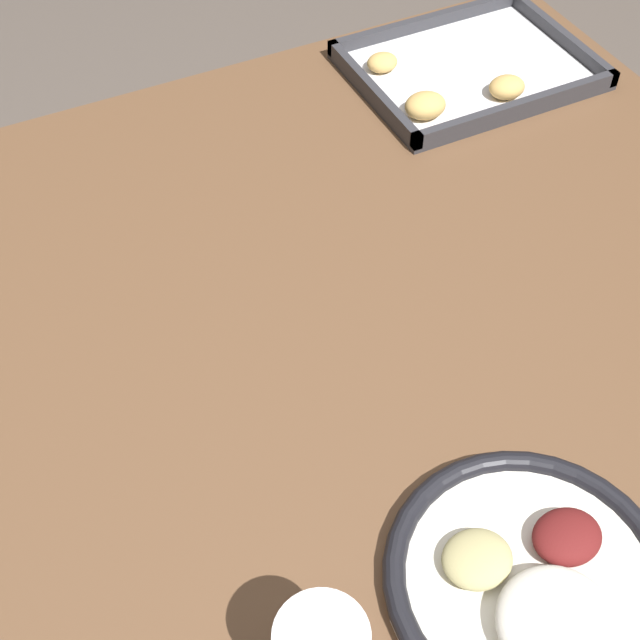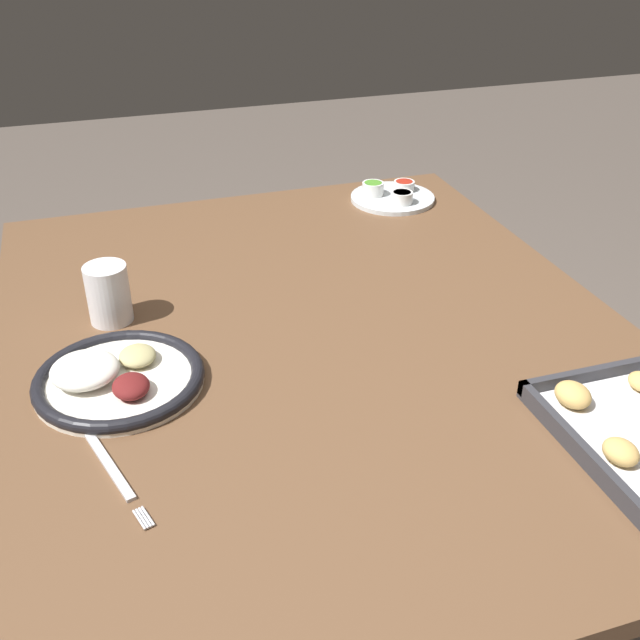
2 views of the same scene
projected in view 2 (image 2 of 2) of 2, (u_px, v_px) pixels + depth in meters
The scene contains 6 objects.
ground_plane at pixel (318, 618), 1.58m from camera, with size 8.00×8.00×0.00m, color #564C44.
dining_table at pixel (317, 376), 1.26m from camera, with size 1.24×1.01×0.72m.
dinner_plate at pixel (116, 377), 1.08m from camera, with size 0.25×0.25×0.05m.
fork at pixel (110, 466), 0.93m from camera, with size 0.22×0.08×0.00m.
saucer_plate at pixel (392, 195), 1.70m from camera, with size 0.19×0.19×0.04m.
drinking_cup at pixel (108, 294), 1.22m from camera, with size 0.07×0.07×0.10m.
Camera 2 is at (0.99, -0.31, 1.36)m, focal length 42.00 mm.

